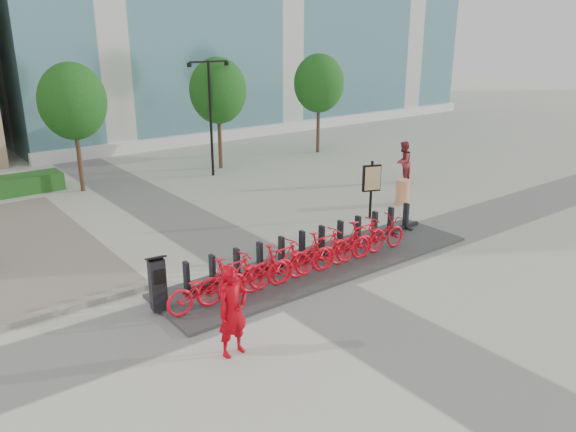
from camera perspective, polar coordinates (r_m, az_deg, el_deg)
ground at (r=14.76m, az=0.44°, el=-6.65°), size 120.00×120.00×0.00m
tree_1 at (r=23.68m, az=-21.04°, el=10.80°), size 2.60×2.60×5.10m
tree_2 at (r=26.27m, az=-7.13°, el=12.50°), size 2.60×2.60×5.10m
tree_3 at (r=29.74m, az=3.15°, el=13.30°), size 2.60×2.60×5.10m
streetlamp at (r=24.97m, az=-7.91°, el=11.11°), size 2.00×0.20×5.00m
dock_pad at (r=15.71m, az=3.54°, el=-4.91°), size 9.60×2.40×0.08m
dock_rail_posts at (r=15.91m, az=2.62°, el=-2.78°), size 8.02×0.50×0.85m
bike_0 at (r=13.19m, az=-8.45°, el=-7.22°), size 1.95×0.68×1.03m
bike_1 at (r=13.49m, az=-5.78°, el=-6.24°), size 1.90×0.54×1.14m
bike_2 at (r=13.86m, az=-3.24°, el=-5.72°), size 1.95×0.68×1.03m
bike_3 at (r=14.22m, az=-0.83°, el=-4.80°), size 1.90×0.54×1.14m
bike_4 at (r=14.65m, az=1.44°, el=-4.33°), size 1.95×0.68×1.03m
bike_5 at (r=15.05m, az=3.58°, el=-3.48°), size 1.90×0.54×1.14m
bike_6 at (r=15.52m, az=5.60°, el=-3.06°), size 1.95×0.68×1.03m
bike_7 at (r=15.97m, az=7.51°, el=-2.28°), size 1.90×0.54×1.14m
bike_8 at (r=16.48m, az=9.29°, el=-1.92°), size 1.95×0.68×1.03m
kiosk at (r=13.28m, az=-13.10°, el=-6.67°), size 0.46×0.41×1.37m
worker_red at (r=11.33m, az=-5.64°, el=-9.58°), size 0.74×0.52×1.92m
pedestrian at (r=24.44m, az=11.62°, el=5.40°), size 1.03×0.91×1.78m
construction_barrel at (r=21.42m, az=11.55°, el=2.40°), size 0.52×0.52×0.94m
map_sign at (r=19.41m, az=8.49°, el=3.57°), size 0.65×0.33×2.03m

